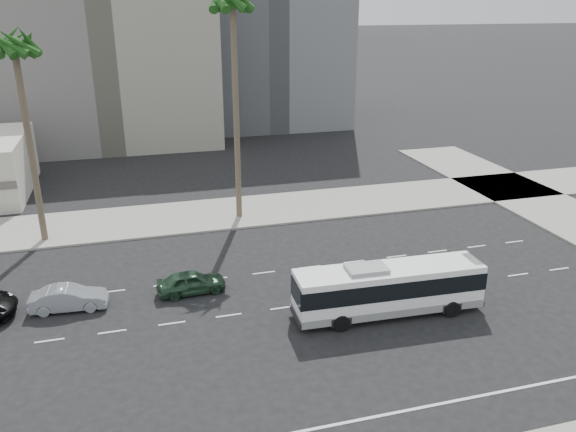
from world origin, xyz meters
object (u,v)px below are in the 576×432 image
object	(u,v)px
palm_near	(233,7)
car_a	(191,282)
palm_mid	(14,50)
car_b	(69,298)
city_bus	(389,288)

from	to	relation	value
palm_near	car_a	bearing A→B (deg)	-113.94
palm_near	palm_mid	xyz separation A→B (m)	(-14.02, -0.89, -2.51)
car_a	car_b	world-z (taller)	car_b
palm_near	palm_mid	bearing A→B (deg)	-176.36
car_b	palm_near	distance (m)	21.98
city_bus	palm_mid	xyz separation A→B (m)	(-18.88, 15.59, 11.38)
car_a	palm_mid	xyz separation A→B (m)	(-9.02, 10.38, 12.25)
car_b	palm_near	size ratio (longest dim) A/B	0.24
palm_mid	car_a	bearing A→B (deg)	-49.03
car_a	palm_mid	distance (m)	18.42
car_b	palm_mid	xyz separation A→B (m)	(-2.37, 10.50, 12.25)
palm_mid	car_b	bearing A→B (deg)	-77.27
car_b	palm_mid	distance (m)	16.31
car_b	palm_mid	bearing A→B (deg)	17.01
city_bus	car_a	xyz separation A→B (m)	(-9.87, 5.20, -0.87)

